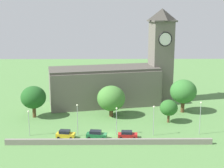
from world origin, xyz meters
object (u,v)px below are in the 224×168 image
Objects in this scene: tree_riverside_west at (33,97)px; tree_churchyard at (111,98)px; streetlamp_west_mid at (77,115)px; tree_by_tower at (183,92)px; streetlamp_west_end at (29,119)px; streetlamp_east_end at (200,113)px; car_green at (96,135)px; tree_riverside_east at (169,108)px; streetlamp_central at (117,117)px; church at (116,79)px; car_red at (127,135)px; car_yellow at (65,134)px; streetlamp_east_mid at (154,116)px.

tree_churchyard is at bearing 1.46° from tree_riverside_west.
tree_by_tower is (27.76, 17.39, 1.02)m from streetlamp_west_mid.
streetlamp_west_end is at bearing -144.01° from tree_churchyard.
tree_churchyard is at bearing 147.00° from streetlamp_east_end.
car_green is 0.80× the size of tree_riverside_east.
tree_churchyard is (18.84, 13.69, 0.93)m from streetlamp_west_end.
streetlamp_central is 0.77× the size of tree_riverside_west.
tree_riverside_west is 40.85m from tree_by_tower.
church is at bearing 88.99° from streetlamp_central.
tree_by_tower is (23.45, 19.09, 5.03)m from car_green.
car_green is 15.86m from streetlamp_west_end.
tree_by_tower is (20.04, 3.45, 0.97)m from tree_churchyard.
car_red is 4.79m from streetlamp_central.
tree_by_tower reaches higher than tree_riverside_west.
streetlamp_west_mid is 1.15× the size of streetlamp_central.
car_yellow is at bearing 179.99° from car_red.
tree_by_tower is at bearing 5.58° from tree_riverside_west.
tree_by_tower reaches higher than car_red.
car_green is 0.67× the size of streetlamp_east_mid.
streetlamp_east_end is at bearing -53.85° from church.
streetlamp_east_mid is 1.19× the size of tree_riverside_east.
car_red is at bearing -4.36° from streetlamp_west_end.
tree_riverside_east is at bearing 124.82° from streetlamp_east_end.
streetlamp_west_end is 42.53m from tree_by_tower.
church is at bearing 66.67° from car_yellow.
tree_riverside_west is (-22.24, -12.98, -2.02)m from church.
streetlamp_west_mid reaches higher than tree_riverside_east.
car_green is 0.56× the size of tree_riverside_west.
streetlamp_west_end reaches higher than tree_riverside_east.
tree_riverside_east is at bearing 14.64° from streetlamp_west_end.
tree_riverside_east is (25.01, 10.45, 2.93)m from car_yellow.
streetlamp_central is at bearing 176.53° from streetlamp_east_mid.
church is at bearing 79.82° from car_green.
streetlamp_east_mid is 20.26m from tree_by_tower.
tree_by_tower is at bearing 31.77° from car_yellow.
car_green is 13.67m from streetlamp_east_mid.
car_green is at bearing -140.86° from tree_by_tower.
tree_by_tower is at bearing 32.07° from streetlamp_west_mid.
streetlamp_east_end is at bearing 0.65° from streetlamp_west_end.
church is 4.54× the size of tree_riverside_west.
streetlamp_east_mid is (17.33, 0.07, -0.25)m from streetlamp_west_mid.
tree_riverside_west is at bearing 148.44° from car_red.
tree_riverside_west is (-41.01, 12.71, 0.31)m from streetlamp_east_end.
car_green is at bearing -149.34° from tree_riverside_east.
car_yellow is at bearing -175.64° from streetlamp_east_mid.
tree_riverside_east is at bearing -122.82° from tree_by_tower.
church is 33.37m from streetlamp_west_end.
tree_riverside_west reaches higher than streetlamp_west_end.
car_yellow is 0.92× the size of car_green.
car_yellow is 12.24m from streetlamp_central.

